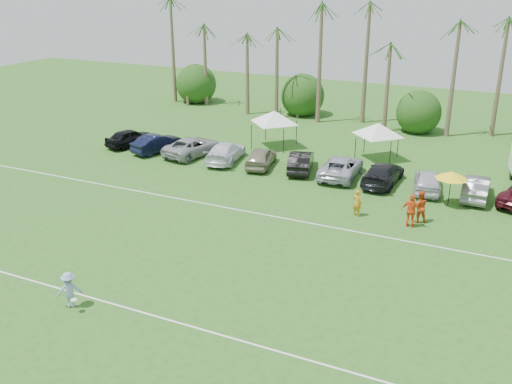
% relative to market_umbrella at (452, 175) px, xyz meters
% --- Properties ---
extents(ground, '(120.00, 120.00, 0.00)m').
position_rel_market_umbrella_xyz_m(ground, '(-11.09, -20.30, -2.05)').
color(ground, '#2B5B1B').
rests_on(ground, ground).
extents(field_lines, '(80.00, 12.10, 0.01)m').
position_rel_market_umbrella_xyz_m(field_lines, '(-11.09, -12.30, -2.05)').
color(field_lines, white).
rests_on(field_lines, ground).
extents(palm_tree_0, '(2.40, 2.40, 8.90)m').
position_rel_market_umbrella_xyz_m(palm_tree_0, '(-33.09, 17.70, 5.43)').
color(palm_tree_0, brown).
rests_on(palm_tree_0, ground).
extents(palm_tree_1, '(2.40, 2.40, 9.90)m').
position_rel_market_umbrella_xyz_m(palm_tree_1, '(-28.09, 17.70, 6.30)').
color(palm_tree_1, brown).
rests_on(palm_tree_1, ground).
extents(palm_tree_2, '(2.40, 2.40, 10.90)m').
position_rel_market_umbrella_xyz_m(palm_tree_2, '(-23.09, 17.70, 7.16)').
color(palm_tree_2, brown).
rests_on(palm_tree_2, ground).
extents(palm_tree_3, '(2.40, 2.40, 11.90)m').
position_rel_market_umbrella_xyz_m(palm_tree_3, '(-19.09, 17.70, 8.01)').
color(palm_tree_3, brown).
rests_on(palm_tree_3, ground).
extents(palm_tree_4, '(2.40, 2.40, 8.90)m').
position_rel_market_umbrella_xyz_m(palm_tree_4, '(-15.09, 17.70, 5.43)').
color(palm_tree_4, brown).
rests_on(palm_tree_4, ground).
extents(palm_tree_5, '(2.40, 2.40, 9.90)m').
position_rel_market_umbrella_xyz_m(palm_tree_5, '(-11.09, 17.70, 6.30)').
color(palm_tree_5, brown).
rests_on(palm_tree_5, ground).
extents(palm_tree_6, '(2.40, 2.40, 10.90)m').
position_rel_market_umbrella_xyz_m(palm_tree_6, '(-7.09, 17.70, 7.16)').
color(palm_tree_6, brown).
rests_on(palm_tree_6, ground).
extents(palm_tree_7, '(2.40, 2.40, 11.90)m').
position_rel_market_umbrella_xyz_m(palm_tree_7, '(-3.09, 17.70, 8.01)').
color(palm_tree_7, brown).
rests_on(palm_tree_7, ground).
extents(palm_tree_8, '(2.40, 2.40, 8.90)m').
position_rel_market_umbrella_xyz_m(palm_tree_8, '(1.91, 17.70, 5.43)').
color(palm_tree_8, brown).
rests_on(palm_tree_8, ground).
extents(bush_tree_0, '(4.00, 4.00, 4.00)m').
position_rel_market_umbrella_xyz_m(bush_tree_0, '(-30.09, 18.70, -0.25)').
color(bush_tree_0, brown).
rests_on(bush_tree_0, ground).
extents(bush_tree_1, '(4.00, 4.00, 4.00)m').
position_rel_market_umbrella_xyz_m(bush_tree_1, '(-17.09, 18.70, -0.25)').
color(bush_tree_1, brown).
rests_on(bush_tree_1, ground).
extents(bush_tree_2, '(4.00, 4.00, 4.00)m').
position_rel_market_umbrella_xyz_m(bush_tree_2, '(-5.09, 18.70, -0.25)').
color(bush_tree_2, brown).
rests_on(bush_tree_2, ground).
extents(sideline_player_a, '(0.72, 0.61, 1.68)m').
position_rel_market_umbrella_xyz_m(sideline_player_a, '(-4.82, -4.03, -1.21)').
color(sideline_player_a, orange).
rests_on(sideline_player_a, ground).
extents(sideline_player_b, '(1.17, 1.06, 1.96)m').
position_rel_market_umbrella_xyz_m(sideline_player_b, '(-1.25, -3.38, -1.07)').
color(sideline_player_b, '#CD4716').
rests_on(sideline_player_b, ground).
extents(sideline_player_c, '(1.19, 0.51, 2.01)m').
position_rel_market_umbrella_xyz_m(sideline_player_c, '(-1.56, -4.28, -1.05)').
color(sideline_player_c, '#E85119').
rests_on(sideline_player_c, ground).
extents(canopy_tent_left, '(4.44, 4.44, 3.60)m').
position_rel_market_umbrella_xyz_m(canopy_tent_left, '(-15.18, 7.26, 1.03)').
color(canopy_tent_left, black).
rests_on(canopy_tent_left, ground).
extents(canopy_tent_right, '(4.21, 4.21, 3.41)m').
position_rel_market_umbrella_xyz_m(canopy_tent_right, '(-6.49, 7.48, 0.87)').
color(canopy_tent_right, black).
rests_on(canopy_tent_right, ground).
extents(market_umbrella, '(2.05, 2.05, 2.29)m').
position_rel_market_umbrella_xyz_m(market_umbrella, '(0.00, 0.00, 0.00)').
color(market_umbrella, black).
rests_on(market_umbrella, ground).
extents(frisbee_player, '(1.24, 1.19, 1.70)m').
position_rel_market_umbrella_xyz_m(frisbee_player, '(-13.52, -19.24, -1.20)').
color(frisbee_player, '#919ECE').
rests_on(frisbee_player, ground).
extents(parked_car_0, '(2.95, 4.69, 1.49)m').
position_rel_market_umbrella_xyz_m(parked_car_0, '(-26.28, 2.23, -1.31)').
color(parked_car_0, black).
rests_on(parked_car_0, ground).
extents(parked_car_1, '(2.93, 4.78, 1.49)m').
position_rel_market_umbrella_xyz_m(parked_car_1, '(-23.20, 1.80, -1.31)').
color(parked_car_1, black).
rests_on(parked_car_1, ground).
extents(parked_car_2, '(3.40, 5.71, 1.49)m').
position_rel_market_umbrella_xyz_m(parked_car_2, '(-20.12, 2.20, -1.31)').
color(parked_car_2, '#9E9FA3').
rests_on(parked_car_2, ground).
extents(parked_car_3, '(2.89, 5.40, 1.49)m').
position_rel_market_umbrella_xyz_m(parked_car_3, '(-17.04, 2.02, -1.31)').
color(parked_car_3, white).
rests_on(parked_car_3, ground).
extents(parked_car_4, '(2.56, 4.62, 1.49)m').
position_rel_market_umbrella_xyz_m(parked_car_4, '(-13.97, 1.96, -1.31)').
color(parked_car_4, gray).
rests_on(parked_car_4, ground).
extents(parked_car_5, '(2.66, 4.77, 1.49)m').
position_rel_market_umbrella_xyz_m(parked_car_5, '(-10.89, 2.33, -1.31)').
color(parked_car_5, black).
rests_on(parked_car_5, ground).
extents(parked_car_6, '(2.82, 5.50, 1.49)m').
position_rel_market_umbrella_xyz_m(parked_car_6, '(-7.81, 2.33, -1.31)').
color(parked_car_6, '#AFB2C0').
rests_on(parked_car_6, ground).
extents(parked_car_7, '(2.27, 5.20, 1.49)m').
position_rel_market_umbrella_xyz_m(parked_car_7, '(-4.73, 2.17, -1.31)').
color(parked_car_7, black).
rests_on(parked_car_7, ground).
extents(parked_car_8, '(2.41, 4.59, 1.49)m').
position_rel_market_umbrella_xyz_m(parked_car_8, '(-1.66, 2.05, -1.31)').
color(parked_car_8, silver).
rests_on(parked_car_8, ground).
extents(parked_car_9, '(1.63, 4.53, 1.49)m').
position_rel_market_umbrella_xyz_m(parked_car_9, '(1.42, 2.09, -1.31)').
color(parked_car_9, slate).
rests_on(parked_car_9, ground).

